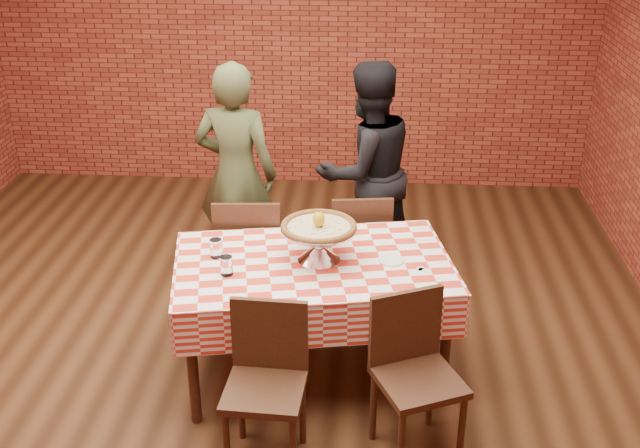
{
  "coord_description": "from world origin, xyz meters",
  "views": [
    {
      "loc": [
        0.75,
        -3.94,
        2.81
      ],
      "look_at": [
        0.48,
        0.03,
        0.93
      ],
      "focal_mm": 42.95,
      "sensor_mm": 36.0,
      "label": 1
    }
  ],
  "objects_px": {
    "water_glass_left": "(226,266)",
    "chair_far_right": "(358,248)",
    "condiment_caddy": "(313,225)",
    "pizza_stand": "(319,244)",
    "pizza": "(319,227)",
    "table": "(313,318)",
    "water_glass_right": "(216,248)",
    "chair_far_left": "(251,254)",
    "chair_near_right": "(419,383)",
    "diner_olive": "(236,174)",
    "diner_black": "(366,172)",
    "chair_near_left": "(265,393)"
  },
  "relations": [
    {
      "from": "pizza_stand",
      "to": "chair_near_left",
      "type": "bearing_deg",
      "value": -104.25
    },
    {
      "from": "pizza",
      "to": "water_glass_left",
      "type": "relative_size",
      "value": 3.92
    },
    {
      "from": "chair_near_left",
      "to": "diner_black",
      "type": "relative_size",
      "value": 0.54
    },
    {
      "from": "diner_olive",
      "to": "diner_black",
      "type": "height_order",
      "value": "diner_olive"
    },
    {
      "from": "condiment_caddy",
      "to": "chair_near_right",
      "type": "xyz_separation_m",
      "value": [
        0.61,
        -1.0,
        -0.39
      ]
    },
    {
      "from": "water_glass_left",
      "to": "chair_far_right",
      "type": "xyz_separation_m",
      "value": [
        0.71,
        1.01,
        -0.37
      ]
    },
    {
      "from": "pizza",
      "to": "diner_olive",
      "type": "height_order",
      "value": "diner_olive"
    },
    {
      "from": "table",
      "to": "chair_near_right",
      "type": "xyz_separation_m",
      "value": [
        0.59,
        -0.67,
        0.06
      ]
    },
    {
      "from": "water_glass_right",
      "to": "diner_olive",
      "type": "distance_m",
      "value": 1.15
    },
    {
      "from": "table",
      "to": "pizza_stand",
      "type": "xyz_separation_m",
      "value": [
        0.03,
        0.03,
        0.48
      ]
    },
    {
      "from": "water_glass_left",
      "to": "chair_far_left",
      "type": "height_order",
      "value": "chair_far_left"
    },
    {
      "from": "pizza_stand",
      "to": "water_glass_right",
      "type": "bearing_deg",
      "value": -178.96
    },
    {
      "from": "condiment_caddy",
      "to": "diner_black",
      "type": "bearing_deg",
      "value": 79.15
    },
    {
      "from": "table",
      "to": "pizza_stand",
      "type": "bearing_deg",
      "value": 44.98
    },
    {
      "from": "condiment_caddy",
      "to": "diner_olive",
      "type": "distance_m",
      "value": 1.03
    },
    {
      "from": "diner_black",
      "to": "table",
      "type": "bearing_deg",
      "value": 47.38
    },
    {
      "from": "pizza_stand",
      "to": "pizza",
      "type": "distance_m",
      "value": 0.1
    },
    {
      "from": "chair_near_right",
      "to": "chair_far_right",
      "type": "xyz_separation_m",
      "value": [
        -0.34,
        1.49,
        0.0
      ]
    },
    {
      "from": "chair_far_right",
      "to": "table",
      "type": "bearing_deg",
      "value": 65.47
    },
    {
      "from": "water_glass_right",
      "to": "chair_near_right",
      "type": "distance_m",
      "value": 1.39
    },
    {
      "from": "water_glass_right",
      "to": "chair_far_left",
      "type": "relative_size",
      "value": 0.12
    },
    {
      "from": "table",
      "to": "diner_olive",
      "type": "height_order",
      "value": "diner_olive"
    },
    {
      "from": "diner_black",
      "to": "chair_far_left",
      "type": "bearing_deg",
      "value": 10.95
    },
    {
      "from": "pizza",
      "to": "water_glass_left",
      "type": "bearing_deg",
      "value": -156.34
    },
    {
      "from": "pizza",
      "to": "diner_olive",
      "type": "distance_m",
      "value": 1.33
    },
    {
      "from": "chair_far_left",
      "to": "diner_black",
      "type": "distance_m",
      "value": 1.06
    },
    {
      "from": "chair_far_right",
      "to": "diner_olive",
      "type": "height_order",
      "value": "diner_olive"
    },
    {
      "from": "water_glass_left",
      "to": "diner_black",
      "type": "xyz_separation_m",
      "value": [
        0.75,
        1.49,
        -0.01
      ]
    },
    {
      "from": "water_glass_right",
      "to": "condiment_caddy",
      "type": "height_order",
      "value": "condiment_caddy"
    },
    {
      "from": "chair_near_left",
      "to": "diner_black",
      "type": "bearing_deg",
      "value": 80.54
    },
    {
      "from": "chair_far_left",
      "to": "chair_far_right",
      "type": "relative_size",
      "value": 1.03
    },
    {
      "from": "table",
      "to": "pizza",
      "type": "bearing_deg",
      "value": 44.98
    },
    {
      "from": "water_glass_left",
      "to": "water_glass_right",
      "type": "distance_m",
      "value": 0.23
    },
    {
      "from": "pizza_stand",
      "to": "water_glass_left",
      "type": "bearing_deg",
      "value": -156.34
    },
    {
      "from": "pizza_stand",
      "to": "chair_far_left",
      "type": "height_order",
      "value": "pizza_stand"
    },
    {
      "from": "pizza",
      "to": "chair_near_right",
      "type": "height_order",
      "value": "pizza"
    },
    {
      "from": "diner_olive",
      "to": "chair_far_right",
      "type": "bearing_deg",
      "value": 167.53
    },
    {
      "from": "chair_far_left",
      "to": "chair_near_right",
      "type": "bearing_deg",
      "value": 124.62
    },
    {
      "from": "condiment_caddy",
      "to": "diner_black",
      "type": "relative_size",
      "value": 0.09
    },
    {
      "from": "chair_far_left",
      "to": "chair_far_right",
      "type": "xyz_separation_m",
      "value": [
        0.71,
        0.18,
        -0.01
      ]
    },
    {
      "from": "condiment_caddy",
      "to": "diner_olive",
      "type": "bearing_deg",
      "value": 133.19
    },
    {
      "from": "table",
      "to": "chair_far_right",
      "type": "bearing_deg",
      "value": 73.44
    },
    {
      "from": "water_glass_left",
      "to": "water_glass_right",
      "type": "xyz_separation_m",
      "value": [
        -0.1,
        0.21,
        0.0
      ]
    },
    {
      "from": "water_glass_right",
      "to": "diner_olive",
      "type": "xyz_separation_m",
      "value": [
        -0.08,
        1.15,
        0.0
      ]
    },
    {
      "from": "table",
      "to": "water_glass_right",
      "type": "distance_m",
      "value": 0.71
    },
    {
      "from": "water_glass_right",
      "to": "diner_olive",
      "type": "height_order",
      "value": "diner_olive"
    },
    {
      "from": "pizza",
      "to": "chair_near_right",
      "type": "bearing_deg",
      "value": -51.49
    },
    {
      "from": "water_glass_left",
      "to": "condiment_caddy",
      "type": "distance_m",
      "value": 0.68
    },
    {
      "from": "water_glass_left",
      "to": "condiment_caddy",
      "type": "xyz_separation_m",
      "value": [
        0.44,
        0.52,
        0.02
      ]
    },
    {
      "from": "water_glass_left",
      "to": "chair_near_right",
      "type": "bearing_deg",
      "value": -24.68
    }
  ]
}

